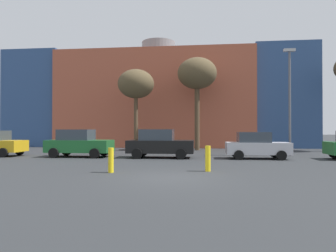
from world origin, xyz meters
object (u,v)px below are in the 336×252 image
(bare_tree_2, at_px, (136,85))
(bollard_yellow_0, at_px, (111,160))
(bollard_yellow_1, at_px, (208,159))
(parked_car_1, at_px, (79,143))
(parked_car_2, at_px, (160,144))
(street_lamp, at_px, (290,95))
(parked_car_3, at_px, (256,145))
(bare_tree_0, at_px, (197,75))

(bare_tree_2, relative_size, bollard_yellow_0, 6.66)
(bollard_yellow_0, height_order, bollard_yellow_1, bollard_yellow_1)
(parked_car_1, height_order, bollard_yellow_1, parked_car_1)
(parked_car_2, distance_m, street_lamp, 9.92)
(bollard_yellow_0, bearing_deg, parked_car_3, 43.16)
(parked_car_1, bearing_deg, bollard_yellow_1, -35.35)
(bollard_yellow_0, bearing_deg, parked_car_2, 80.37)
(parked_car_1, height_order, parked_car_2, parked_car_2)
(bare_tree_2, bearing_deg, bare_tree_0, 12.98)
(bollard_yellow_0, relative_size, bollard_yellow_1, 0.94)
(bare_tree_2, height_order, bollard_yellow_1, bare_tree_2)
(bare_tree_0, bearing_deg, parked_car_1, -136.78)
(parked_car_3, relative_size, bollard_yellow_1, 3.44)
(bare_tree_0, xyz_separation_m, bare_tree_2, (-5.37, -1.24, -1.01))
(bare_tree_0, height_order, bollard_yellow_1, bare_tree_0)
(bollard_yellow_0, xyz_separation_m, street_lamp, (10.19, 9.36, 3.80))
(parked_car_1, xyz_separation_m, bare_tree_2, (2.60, 6.24, 4.90))
(parked_car_3, distance_m, street_lamp, 5.06)
(bare_tree_0, bearing_deg, parked_car_3, -62.67)
(bollard_yellow_0, distance_m, street_lamp, 14.35)
(street_lamp, bearing_deg, bare_tree_0, 142.51)
(parked_car_1, relative_size, bollard_yellow_0, 4.01)
(parked_car_2, xyz_separation_m, bare_tree_0, (2.38, 7.48, 5.90))
(parked_car_1, relative_size, parked_car_3, 1.10)
(bare_tree_2, bearing_deg, street_lamp, -17.78)
(parked_car_2, xyz_separation_m, street_lamp, (9.01, 2.40, 3.40))
(parked_car_1, xyz_separation_m, bollard_yellow_0, (4.40, -6.97, -0.39))
(bollard_yellow_0, bearing_deg, bare_tree_0, 76.14)
(parked_car_2, bearing_deg, street_lamp, 14.91)
(parked_car_1, distance_m, bollard_yellow_0, 8.25)
(bare_tree_2, xyz_separation_m, street_lamp, (11.99, -3.84, -1.49))
(parked_car_1, xyz_separation_m, parked_car_2, (5.58, 0.00, 0.01))
(street_lamp, bearing_deg, bare_tree_2, 162.22)
(parked_car_1, height_order, parked_car_3, parked_car_1)
(bollard_yellow_0, height_order, street_lamp, street_lamp)
(parked_car_2, height_order, bollard_yellow_0, parked_car_2)
(parked_car_1, distance_m, parked_car_2, 5.58)
(bare_tree_0, bearing_deg, bare_tree_2, -167.02)
(parked_car_2, bearing_deg, bollard_yellow_1, -63.61)
(bollard_yellow_1, xyz_separation_m, street_lamp, (5.97, 8.51, 3.77))
(parked_car_2, height_order, bare_tree_2, bare_tree_2)
(parked_car_1, bearing_deg, bollard_yellow_0, -57.73)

